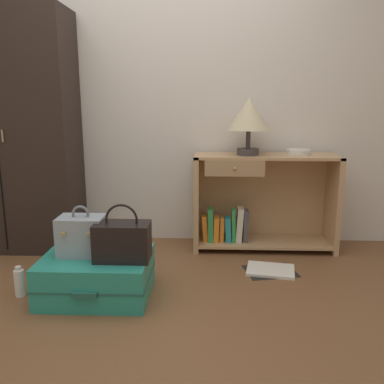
# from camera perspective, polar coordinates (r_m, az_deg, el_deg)

# --- Properties ---
(ground_plane) EXTENTS (9.00, 9.00, 0.00)m
(ground_plane) POSITION_cam_1_polar(r_m,az_deg,el_deg) (2.34, -8.29, -17.80)
(ground_plane) COLOR brown
(back_wall) EXTENTS (6.40, 0.10, 2.60)m
(back_wall) POSITION_cam_1_polar(r_m,az_deg,el_deg) (3.51, -4.39, 14.44)
(back_wall) COLOR silver
(back_wall) RESTS_ON ground_plane
(wardrobe) EXTENTS (1.00, 0.47, 1.86)m
(wardrobe) POSITION_cam_1_polar(r_m,az_deg,el_deg) (3.56, -23.76, 7.42)
(wardrobe) COLOR black
(wardrobe) RESTS_ON ground_plane
(bookshelf) EXTENTS (1.13, 0.38, 0.77)m
(bookshelf) POSITION_cam_1_polar(r_m,az_deg,el_deg) (3.37, 9.08, -1.45)
(bookshelf) COLOR tan
(bookshelf) RESTS_ON ground_plane
(table_lamp) EXTENTS (0.33, 0.33, 0.44)m
(table_lamp) POSITION_cam_1_polar(r_m,az_deg,el_deg) (3.23, 7.87, 10.38)
(table_lamp) COLOR #3D3838
(table_lamp) RESTS_ON bookshelf
(bowl) EXTENTS (0.19, 0.19, 0.04)m
(bowl) POSITION_cam_1_polar(r_m,az_deg,el_deg) (3.35, 14.45, 5.39)
(bowl) COLOR silver
(bowl) RESTS_ON bookshelf
(suitcase_large) EXTENTS (0.66, 0.53, 0.26)m
(suitcase_large) POSITION_cam_1_polar(r_m,az_deg,el_deg) (2.65, -12.99, -11.20)
(suitcase_large) COLOR teal
(suitcase_large) RESTS_ON ground_plane
(train_case) EXTENTS (0.27, 0.20, 0.31)m
(train_case) POSITION_cam_1_polar(r_m,az_deg,el_deg) (2.61, -15.00, -5.82)
(train_case) COLOR #8E99A3
(train_case) RESTS_ON suitcase_large
(handbag) EXTENTS (0.32, 0.18, 0.34)m
(handbag) POSITION_cam_1_polar(r_m,az_deg,el_deg) (2.47, -9.61, -6.66)
(handbag) COLOR black
(handbag) RESTS_ON suitcase_large
(bottle) EXTENTS (0.06, 0.06, 0.19)m
(bottle) POSITION_cam_1_polar(r_m,az_deg,el_deg) (2.80, -22.76, -11.45)
(bottle) COLOR white
(bottle) RESTS_ON ground_plane
(open_book_on_floor) EXTENTS (0.39, 0.33, 0.02)m
(open_book_on_floor) POSITION_cam_1_polar(r_m,az_deg,el_deg) (3.01, 10.80, -10.58)
(open_book_on_floor) COLOR white
(open_book_on_floor) RESTS_ON ground_plane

